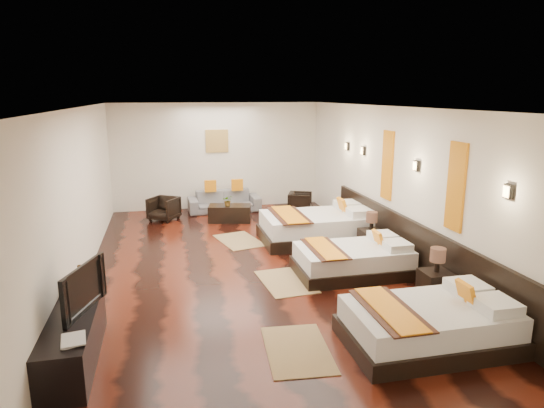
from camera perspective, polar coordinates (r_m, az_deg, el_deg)
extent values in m
cube|color=black|center=(8.58, -2.76, -7.53)|extent=(5.50, 9.50, 0.01)
cube|color=white|center=(8.04, -2.98, 11.50)|extent=(5.50, 9.50, 0.01)
cube|color=silver|center=(12.84, -6.58, 5.74)|extent=(5.50, 0.01, 2.80)
cube|color=silver|center=(8.19, -22.17, 0.71)|extent=(0.01, 9.50, 2.80)
cube|color=silver|center=(9.07, 14.51, 2.38)|extent=(0.01, 9.50, 2.80)
cube|color=black|center=(8.60, 16.34, -4.85)|extent=(0.08, 6.60, 0.90)
cube|color=black|center=(6.37, 18.15, -14.83)|extent=(2.03, 1.26, 0.21)
cube|color=white|center=(6.26, 18.32, -12.78)|extent=(1.94, 1.16, 0.29)
cube|color=orange|center=(6.40, 22.26, -9.94)|extent=(0.15, 0.31, 0.31)
cube|color=#38190F|center=(5.95, 13.92, -12.23)|extent=(0.53, 1.28, 0.02)
cube|color=orange|center=(5.94, 13.93, -12.10)|extent=(0.37, 1.28, 0.02)
cube|color=black|center=(8.34, 9.59, -7.58)|extent=(1.93, 1.20, 0.20)
cube|color=white|center=(8.26, 9.65, -6.02)|extent=(1.84, 1.10, 0.28)
cube|color=orange|center=(8.37, 12.63, -4.13)|extent=(0.14, 0.29, 0.30)
cube|color=#38190F|center=(8.04, 6.34, -5.34)|extent=(0.51, 1.21, 0.02)
cube|color=orange|center=(8.04, 6.34, -5.25)|extent=(0.35, 1.21, 0.02)
cube|color=black|center=(10.06, 5.41, -3.72)|extent=(2.33, 1.44, 0.24)
cube|color=white|center=(9.98, 5.44, -2.13)|extent=(2.22, 1.33, 0.33)
cube|color=orange|center=(10.09, 8.47, -0.29)|extent=(0.17, 0.35, 0.36)
cube|color=#38190F|center=(9.77, 2.06, -1.34)|extent=(0.61, 1.46, 0.02)
cube|color=orange|center=(9.77, 2.06, -1.25)|extent=(0.42, 1.46, 0.02)
cube|color=black|center=(7.55, 18.99, -9.31)|extent=(0.42, 0.42, 0.46)
cylinder|color=black|center=(7.44, 19.17, -6.99)|extent=(0.07, 0.07, 0.19)
cylinder|color=#3F2619|center=(7.39, 19.27, -5.77)|extent=(0.22, 0.22, 0.20)
cube|color=black|center=(9.45, 11.74, -4.38)|extent=(0.41, 0.41, 0.46)
cylinder|color=black|center=(9.36, 11.83, -2.52)|extent=(0.07, 0.07, 0.18)
cylinder|color=#3F2619|center=(9.32, 11.87, -1.54)|extent=(0.22, 0.22, 0.20)
cube|color=#977A4D|center=(6.01, 3.05, -17.02)|extent=(0.85, 1.26, 0.01)
cube|color=#977A4D|center=(7.92, 1.66, -9.29)|extent=(0.86, 1.26, 0.01)
cube|color=#977A4D|center=(10.06, -3.96, -4.39)|extent=(1.02, 1.35, 0.01)
cube|color=black|center=(6.10, -22.68, -14.74)|extent=(0.50, 1.80, 0.55)
imported|color=black|center=(6.02, -22.40, -9.29)|extent=(0.43, 0.96, 0.56)
imported|color=black|center=(5.44, -24.00, -14.90)|extent=(0.29, 0.35, 0.03)
imported|color=brown|center=(6.59, -21.96, -8.27)|extent=(0.38, 0.38, 0.35)
imported|color=slate|center=(12.54, -5.75, 0.34)|extent=(1.89, 0.80, 0.54)
imported|color=black|center=(11.88, -12.85, -0.55)|extent=(0.86, 0.87, 0.58)
imported|color=black|center=(12.36, 3.39, 0.18)|extent=(0.76, 0.75, 0.54)
cube|color=black|center=(11.54, -5.08, -1.12)|extent=(1.09, 0.71, 0.40)
imported|color=#2A6321|center=(11.40, -5.32, 0.42)|extent=(0.24, 0.21, 0.27)
cube|color=#D86014|center=(7.40, 21.18, 1.94)|extent=(0.04, 0.40, 1.30)
cube|color=#D86014|center=(9.28, 13.66, 4.54)|extent=(0.04, 0.40, 1.30)
cube|color=black|center=(6.50, 26.49, 1.35)|extent=(0.06, 0.12, 0.18)
cube|color=#FFD18C|center=(6.48, 26.28, 1.34)|extent=(0.02, 0.10, 0.14)
cube|color=black|center=(8.29, 16.95, 4.41)|extent=(0.06, 0.12, 0.18)
cube|color=#FFD18C|center=(8.28, 16.77, 4.41)|extent=(0.02, 0.10, 0.14)
cube|color=black|center=(10.24, 10.88, 6.29)|extent=(0.06, 0.12, 0.18)
cube|color=#FFD18C|center=(10.23, 10.73, 6.29)|extent=(0.02, 0.10, 0.14)
cube|color=black|center=(11.07, 9.02, 6.85)|extent=(0.06, 0.12, 0.18)
cube|color=#FFD18C|center=(11.06, 8.87, 6.85)|extent=(0.02, 0.10, 0.14)
cube|color=#AD873F|center=(12.78, -6.62, 7.51)|extent=(0.60, 0.04, 0.60)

